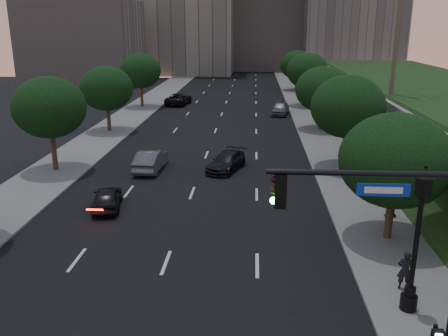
# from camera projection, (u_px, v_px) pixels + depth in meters

# --- Properties ---
(ground) EXTENTS (160.00, 160.00, 0.00)m
(ground) POSITION_uv_depth(u_px,v_px,m) (139.00, 334.00, 16.02)
(ground) COLOR black
(ground) RESTS_ON ground
(road_surface) EXTENTS (16.00, 140.00, 0.02)m
(road_surface) POSITION_uv_depth(u_px,v_px,m) (214.00, 135.00, 44.66)
(road_surface) COLOR black
(road_surface) RESTS_ON ground
(sidewalk_right) EXTENTS (4.50, 140.00, 0.15)m
(sidewalk_right) POSITION_uv_depth(u_px,v_px,m) (324.00, 136.00, 44.02)
(sidewalk_right) COLOR slate
(sidewalk_right) RESTS_ON ground
(sidewalk_left) EXTENTS (4.50, 140.00, 0.15)m
(sidewalk_left) POSITION_uv_depth(u_px,v_px,m) (107.00, 133.00, 45.27)
(sidewalk_left) COLOR slate
(sidewalk_left) RESTS_ON ground
(parapet_wall) EXTENTS (0.35, 90.00, 0.70)m
(parapet_wall) POSITION_uv_depth(u_px,v_px,m) (368.00, 94.00, 40.67)
(parapet_wall) COLOR slate
(parapet_wall) RESTS_ON embankment
(office_block_mid) EXTENTS (22.00, 18.00, 26.00)m
(office_block_mid) POSITION_uv_depth(u_px,v_px,m) (266.00, 11.00, 109.29)
(office_block_mid) COLOR #9C958F
(office_block_mid) RESTS_ON ground
(office_block_filler) EXTENTS (18.00, 16.00, 14.00)m
(office_block_filler) POSITION_uv_depth(u_px,v_px,m) (84.00, 43.00, 82.41)
(office_block_filler) COLOR #9C958F
(office_block_filler) RESTS_ON ground
(tree_right_a) EXTENTS (5.20, 5.20, 6.24)m
(tree_right_a) POSITION_uv_depth(u_px,v_px,m) (395.00, 160.00, 21.86)
(tree_right_a) COLOR #38281C
(tree_right_a) RESTS_ON ground
(tree_right_b) EXTENTS (5.20, 5.20, 6.74)m
(tree_right_b) POSITION_uv_depth(u_px,v_px,m) (348.00, 107.00, 33.18)
(tree_right_b) COLOR #38281C
(tree_right_b) RESTS_ON ground
(tree_right_c) EXTENTS (5.20, 5.20, 6.24)m
(tree_right_c) POSITION_uv_depth(u_px,v_px,m) (322.00, 89.00, 45.74)
(tree_right_c) COLOR #38281C
(tree_right_c) RESTS_ON ground
(tree_right_d) EXTENTS (5.20, 5.20, 6.74)m
(tree_right_d) POSITION_uv_depth(u_px,v_px,m) (307.00, 71.00, 58.96)
(tree_right_d) COLOR #38281C
(tree_right_d) RESTS_ON ground
(tree_right_e) EXTENTS (5.20, 5.20, 6.24)m
(tree_right_e) POSITION_uv_depth(u_px,v_px,m) (297.00, 65.00, 73.43)
(tree_right_e) COLOR #38281C
(tree_right_e) RESTS_ON ground
(tree_left_b) EXTENTS (5.00, 5.00, 6.71)m
(tree_left_b) POSITION_uv_depth(u_px,v_px,m) (49.00, 108.00, 32.50)
(tree_left_b) COLOR #38281C
(tree_left_b) RESTS_ON ground
(tree_left_c) EXTENTS (5.00, 5.00, 6.34)m
(tree_left_c) POSITION_uv_depth(u_px,v_px,m) (107.00, 88.00, 45.02)
(tree_left_c) COLOR #38281C
(tree_left_c) RESTS_ON ground
(tree_left_d) EXTENTS (5.00, 5.00, 6.71)m
(tree_left_d) POSITION_uv_depth(u_px,v_px,m) (141.00, 71.00, 58.29)
(tree_left_d) COLOR #38281C
(tree_left_d) RESTS_ON ground
(traffic_signal_mast) EXTENTS (5.68, 0.56, 7.00)m
(traffic_signal_mast) POSITION_uv_depth(u_px,v_px,m) (420.00, 265.00, 13.06)
(traffic_signal_mast) COLOR black
(traffic_signal_mast) RESTS_ON ground
(street_lamp) EXTENTS (0.64, 0.64, 5.62)m
(street_lamp) POSITION_uv_depth(u_px,v_px,m) (416.00, 247.00, 16.46)
(street_lamp) COLOR black
(street_lamp) RESTS_ON ground
(sedan_near_left) EXTENTS (2.18, 3.98, 1.28)m
(sedan_near_left) POSITION_uv_depth(u_px,v_px,m) (107.00, 198.00, 26.81)
(sedan_near_left) COLOR black
(sedan_near_left) RESTS_ON ground
(sedan_mid_left) EXTENTS (1.79, 4.57, 1.48)m
(sedan_mid_left) POSITION_uv_depth(u_px,v_px,m) (151.00, 160.00, 33.87)
(sedan_mid_left) COLOR #505357
(sedan_mid_left) RESTS_ON ground
(sedan_far_left) EXTENTS (3.18, 5.65, 1.49)m
(sedan_far_left) POSITION_uv_depth(u_px,v_px,m) (179.00, 99.00, 61.61)
(sedan_far_left) COLOR black
(sedan_far_left) RESTS_ON ground
(sedan_near_right) EXTENTS (3.08, 4.72, 1.27)m
(sedan_near_right) POSITION_uv_depth(u_px,v_px,m) (226.00, 162.00, 33.89)
(sedan_near_right) COLOR black
(sedan_near_right) RESTS_ON ground
(sedan_far_right) EXTENTS (2.52, 4.66, 1.51)m
(sedan_far_right) POSITION_uv_depth(u_px,v_px,m) (280.00, 108.00, 54.69)
(sedan_far_right) COLOR slate
(sedan_far_right) RESTS_ON ground
(pedestrian_a) EXTENTS (0.64, 0.48, 1.60)m
(pedestrian_a) POSITION_uv_depth(u_px,v_px,m) (405.00, 270.00, 18.28)
(pedestrian_a) COLOR black
(pedestrian_a) RESTS_ON sidewalk_right
(pedestrian_b) EXTENTS (0.88, 0.73, 1.62)m
(pedestrian_b) POSITION_uv_depth(u_px,v_px,m) (390.00, 202.00, 25.34)
(pedestrian_b) COLOR black
(pedestrian_b) RESTS_ON sidewalk_right
(pedestrian_c) EXTENTS (1.02, 0.49, 1.69)m
(pedestrian_c) POSITION_uv_depth(u_px,v_px,m) (374.00, 183.00, 28.24)
(pedestrian_c) COLOR black
(pedestrian_c) RESTS_ON sidewalk_right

